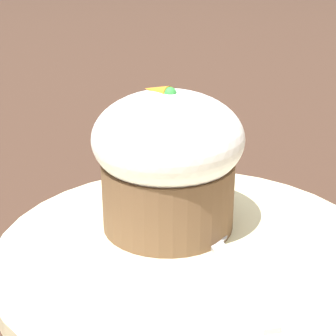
% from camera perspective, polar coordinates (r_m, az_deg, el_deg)
% --- Properties ---
extents(ground_plane, '(4.00, 4.00, 0.00)m').
position_cam_1_polar(ground_plane, '(0.40, 2.16, -9.66)').
color(ground_plane, '#3D281E').
extents(dessert_plate, '(0.27, 0.27, 0.01)m').
position_cam_1_polar(dessert_plate, '(0.39, 2.18, -8.79)').
color(dessert_plate, beige).
rests_on(dessert_plate, ground_plane).
extents(carrot_cake, '(0.11, 0.11, 0.10)m').
position_cam_1_polar(carrot_cake, '(0.39, -0.00, 0.85)').
color(carrot_cake, brown).
rests_on(carrot_cake, dessert_plate).
extents(spoon, '(0.12, 0.09, 0.01)m').
position_cam_1_polar(spoon, '(0.38, 5.18, -8.04)').
color(spoon, '#B7B7BC').
rests_on(spoon, dessert_plate).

